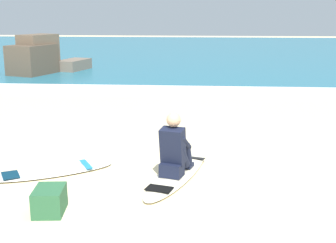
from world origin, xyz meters
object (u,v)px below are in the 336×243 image
(surfboard_spare_near, at_px, (52,171))
(beach_bag, at_px, (49,200))
(surfboard_main, at_px, (177,173))
(surfer_seated, at_px, (175,150))

(surfboard_spare_near, bearing_deg, beach_bag, -72.49)
(surfboard_main, bearing_deg, surfer_seated, -105.26)
(surfboard_main, distance_m, beach_bag, 2.11)
(surfboard_main, relative_size, surfboard_spare_near, 1.28)
(surfer_seated, distance_m, beach_bag, 2.01)
(beach_bag, bearing_deg, surfboard_spare_near, 107.51)
(surfboard_main, bearing_deg, beach_bag, -136.08)
(surfboard_main, height_order, beach_bag, beach_bag)
(surfboard_main, relative_size, surfer_seated, 2.62)
(surfboard_main, xyz_separation_m, surfer_seated, (-0.04, -0.13, 0.40))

